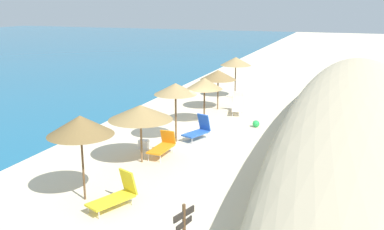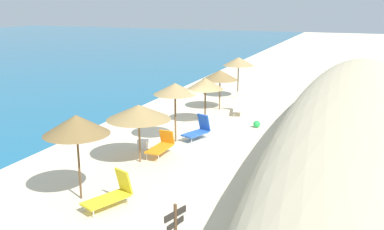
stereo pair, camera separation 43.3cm
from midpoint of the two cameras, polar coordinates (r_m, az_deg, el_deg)
ground_plane at (r=22.19m, az=-0.12°, el=-2.61°), size 160.00×160.00×0.00m
dune_ridge at (r=19.41m, az=20.96°, el=-1.52°), size 41.78×7.41×2.99m
beach_umbrella_0 at (r=14.83m, az=-15.05°, el=-1.31°), size 2.19×2.19×2.95m
beach_umbrella_1 at (r=18.04m, az=-7.37°, el=0.34°), size 2.65×2.65×2.46m
beach_umbrella_2 at (r=20.57m, az=-2.74°, el=3.38°), size 2.03×2.03×2.84m
beach_umbrella_3 at (r=23.87m, az=1.10°, el=4.09°), size 1.98×1.98×2.53m
beach_umbrella_4 at (r=27.06m, az=2.94°, el=5.20°), size 2.21×2.21×2.47m
beach_umbrella_5 at (r=30.34m, az=5.27°, el=6.93°), size 2.10×2.10×2.85m
lounge_chair_0 at (r=21.45m, az=0.27°, el=-1.90°), size 1.61×1.14×1.18m
lounge_chair_1 at (r=14.79m, az=-10.60°, el=-10.06°), size 1.77×1.25×1.15m
lounge_chair_2 at (r=26.55m, az=5.43°, el=1.28°), size 1.76×0.98×1.23m
lounge_chair_3 at (r=19.21m, az=-4.43°, el=-3.97°), size 1.60×0.72×1.01m
wooden_signpost at (r=11.72m, az=-2.13°, el=-14.10°), size 0.82×0.27×1.51m
beach_ball at (r=23.74m, az=7.76°, el=-1.13°), size 0.37×0.37×0.37m
cooler_box at (r=20.26m, az=-6.86°, el=-3.79°), size 0.37×0.48×0.41m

